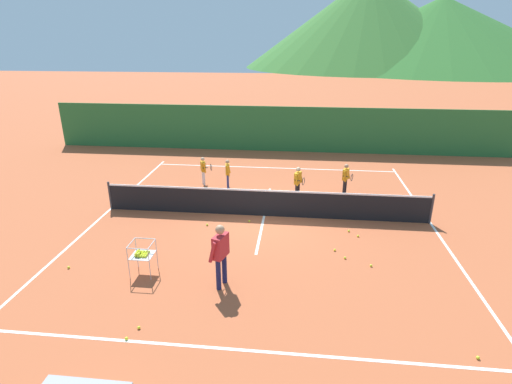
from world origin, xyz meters
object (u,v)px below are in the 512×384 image
(student_1, at_px, (228,171))
(tennis_ball_6, at_px, (207,225))
(tennis_ball_9, at_px, (358,236))
(tennis_ball_10, at_px, (126,338))
(student_3, at_px, (346,176))
(tennis_ball_3, at_px, (69,267))
(tennis_ball_0, at_px, (345,258))
(tennis_ball_5, at_px, (478,358))
(student_0, at_px, (204,168))
(tennis_ball_1, at_px, (371,266))
(tennis_net, at_px, (264,203))
(tennis_ball_7, at_px, (349,231))
(tennis_ball_8, at_px, (139,328))
(ball_cart, at_px, (142,254))
(tennis_ball_4, at_px, (335,250))
(instructor, at_px, (220,250))
(student_2, at_px, (298,180))
(tennis_ball_2, at_px, (249,221))

(student_1, relative_size, tennis_ball_6, 17.68)
(tennis_ball_9, bearing_deg, tennis_ball_10, -135.95)
(student_3, xyz_separation_m, tennis_ball_3, (-7.98, -6.42, -0.72))
(tennis_ball_0, bearing_deg, student_3, 84.68)
(tennis_ball_0, bearing_deg, tennis_ball_5, -58.34)
(tennis_ball_5, xyz_separation_m, tennis_ball_6, (-6.55, 5.24, 0.00))
(student_0, bearing_deg, tennis_ball_1, -44.75)
(student_0, bearing_deg, student_3, -5.24)
(tennis_net, distance_m, tennis_ball_0, 3.71)
(tennis_ball_7, height_order, tennis_ball_9, same)
(tennis_ball_8, bearing_deg, tennis_net, 70.50)
(ball_cart, bearing_deg, tennis_ball_8, -71.85)
(tennis_net, distance_m, tennis_ball_1, 4.42)
(tennis_ball_3, height_order, tennis_ball_9, same)
(tennis_ball_5, xyz_separation_m, tennis_ball_7, (-1.91, 5.29, 0.00))
(tennis_ball_6, height_order, tennis_ball_10, same)
(tennis_ball_3, bearing_deg, tennis_ball_4, 13.51)
(instructor, bearing_deg, tennis_ball_6, 108.65)
(tennis_ball_1, xyz_separation_m, tennis_ball_10, (-5.49, -3.45, 0.00))
(tennis_ball_3, bearing_deg, tennis_ball_7, 21.34)
(tennis_ball_5, distance_m, tennis_ball_10, 7.03)
(tennis_ball_8, bearing_deg, student_0, 94.21)
(student_2, bearing_deg, tennis_ball_0, -72.40)
(student_0, xyz_separation_m, ball_cart, (-0.02, -6.96, -0.13))
(tennis_ball_0, distance_m, tennis_ball_3, 7.62)
(tennis_net, relative_size, student_3, 9.04)
(student_1, height_order, tennis_ball_5, student_1)
(student_2, distance_m, tennis_ball_4, 4.19)
(student_3, bearing_deg, tennis_ball_8, -121.20)
(tennis_net, xyz_separation_m, instructor, (-0.70, -4.32, 0.51))
(student_2, height_order, tennis_ball_4, student_2)
(tennis_net, xyz_separation_m, tennis_ball_10, (-2.29, -6.46, -0.47))
(student_0, bearing_deg, ball_cart, -90.20)
(student_2, height_order, tennis_ball_6, student_2)
(tennis_ball_6, relative_size, tennis_ball_7, 1.00)
(student_1, relative_size, tennis_ball_2, 17.68)
(tennis_ball_6, distance_m, tennis_ball_9, 4.90)
(tennis_ball_9, bearing_deg, ball_cart, -155.33)
(tennis_ball_1, height_order, tennis_ball_7, same)
(instructor, bearing_deg, tennis_ball_9, 38.95)
(student_0, xyz_separation_m, student_1, (1.08, -0.30, 0.00))
(tennis_ball_7, relative_size, tennis_ball_9, 1.00)
(ball_cart, distance_m, tennis_ball_3, 2.19)
(tennis_ball_1, height_order, tennis_ball_4, same)
(tennis_ball_0, bearing_deg, tennis_ball_4, 121.06)
(tennis_ball_2, bearing_deg, tennis_ball_10, -107.26)
(instructor, xyz_separation_m, tennis_ball_5, (5.43, -1.92, -0.98))
(student_0, xyz_separation_m, tennis_ball_0, (5.37, -5.64, -0.68))
(tennis_ball_1, height_order, tennis_ball_8, same)
(student_3, height_order, tennis_ball_9, student_3)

